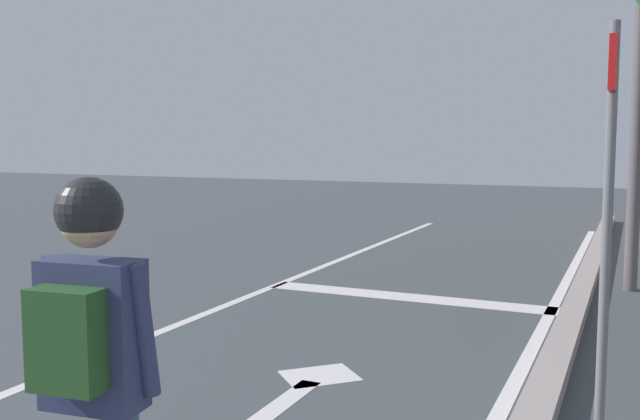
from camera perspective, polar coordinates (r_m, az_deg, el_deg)
lane_line_center at (r=6.83m, az=-14.31°, el=-10.14°), size 0.12×20.00×0.01m
lane_line_curbside at (r=5.49m, az=15.16°, el=-14.12°), size 0.12×20.00×0.01m
stop_bar at (r=8.39m, az=7.26°, el=-7.04°), size 3.50×0.40×0.01m
lane_arrow_stem at (r=4.95m, az=-4.25°, el=-16.17°), size 0.16×1.40×0.01m
lane_arrow_head at (r=5.66m, az=-0.02°, el=-13.29°), size 0.71×0.71×0.01m
curb_strip at (r=5.44m, az=17.86°, el=-13.64°), size 0.24×24.00×0.14m
skater at (r=2.72m, az=-18.15°, el=-10.25°), size 0.45×0.62×1.64m
street_sign_post at (r=4.39m, az=22.43°, el=2.48°), size 0.06×0.44×2.52m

